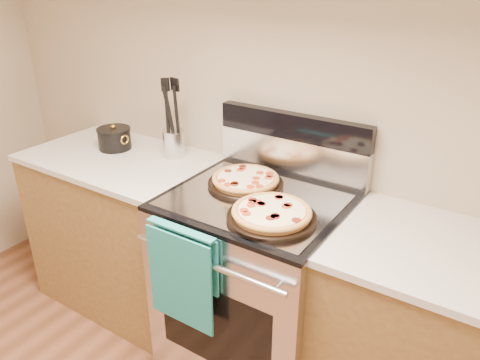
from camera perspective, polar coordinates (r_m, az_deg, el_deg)
The scene contains 16 objects.
wall_back at distance 2.17m, azimuth 7.26°, elevation 11.59°, with size 4.00×4.00×0.00m, color tan.
range_body at distance 2.28m, azimuth 1.96°, elevation -12.81°, with size 0.76×0.68×0.90m, color #B7B7BC.
oven_window at distance 2.06m, azimuth -3.16°, elevation -17.55°, with size 0.56×0.01×0.40m, color black.
cooktop at distance 2.03m, azimuth 2.14°, elevation -2.45°, with size 0.76×0.68×0.02m, color black.
backsplash_lower at distance 2.23m, azimuth 6.33°, elevation 2.89°, with size 0.76×0.06×0.18m, color silver.
backsplash_upper at distance 2.18m, azimuth 6.51°, elevation 6.54°, with size 0.76×0.06×0.12m, color black.
oven_handle at distance 1.82m, azimuth -4.17°, elevation -10.07°, with size 0.03×0.03×0.70m, color silver.
dish_towel at distance 1.94m, azimuth -6.96°, elevation -11.33°, with size 0.32×0.05×0.42m, color teal, non-canonical shape.
foil_sheet at distance 2.00m, azimuth 1.70°, elevation -2.45°, with size 0.70×0.55×0.01m, color gray.
cabinet_left at distance 2.78m, azimuth -13.48°, elevation -6.21°, with size 1.00×0.62×0.88m, color brown.
countertop_left at distance 2.58m, azimuth -14.46°, elevation 2.51°, with size 1.02×0.64×0.03m, color beige.
countertop_right at distance 1.84m, azimuth 27.13°, elevation -9.16°, with size 1.02×0.64×0.03m, color beige.
pepperoni_pizza_back at distance 2.11m, azimuth 0.69°, elevation -0.07°, with size 0.34×0.34×0.05m, color #C2833B, non-canonical shape.
pepperoni_pizza_front at distance 1.84m, azimuth 3.88°, elevation -4.15°, with size 0.35×0.35×0.05m, color #C2833B, non-canonical shape.
utensil_crock at distance 2.49m, azimuth -8.07°, elevation 4.47°, with size 0.12×0.12×0.14m, color silver.
saucepan at distance 2.67m, azimuth -15.05°, elevation 4.82°, with size 0.18×0.18×0.11m, color black.
Camera 1 is at (0.93, 0.10, 1.84)m, focal length 35.00 mm.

